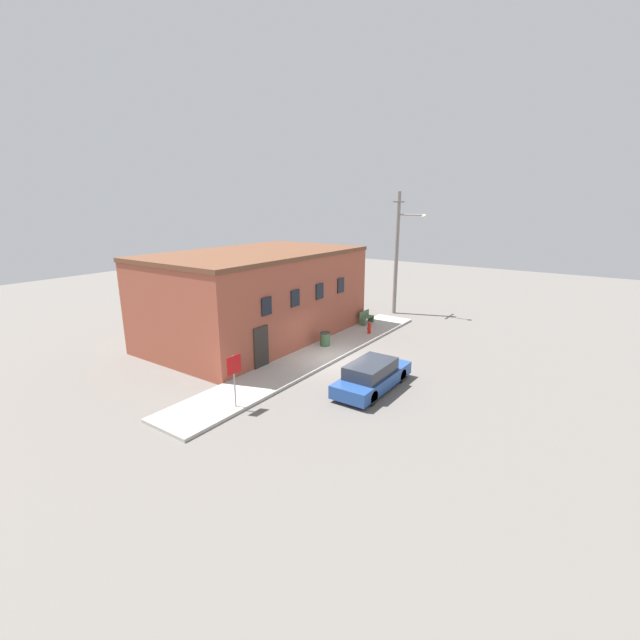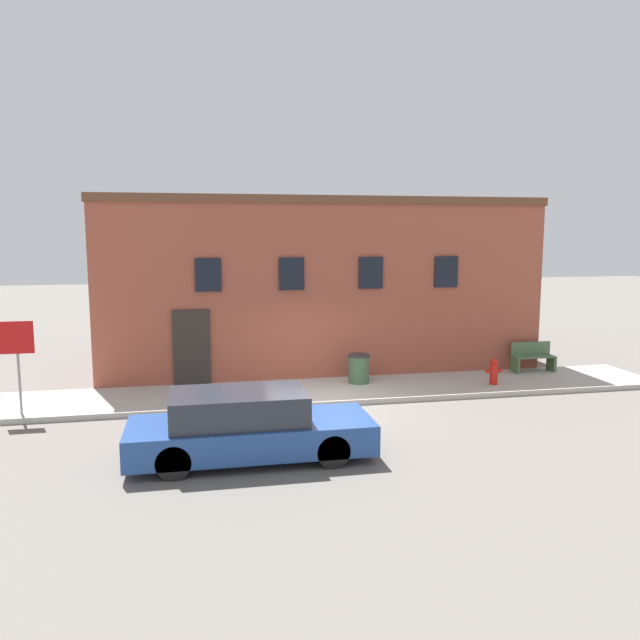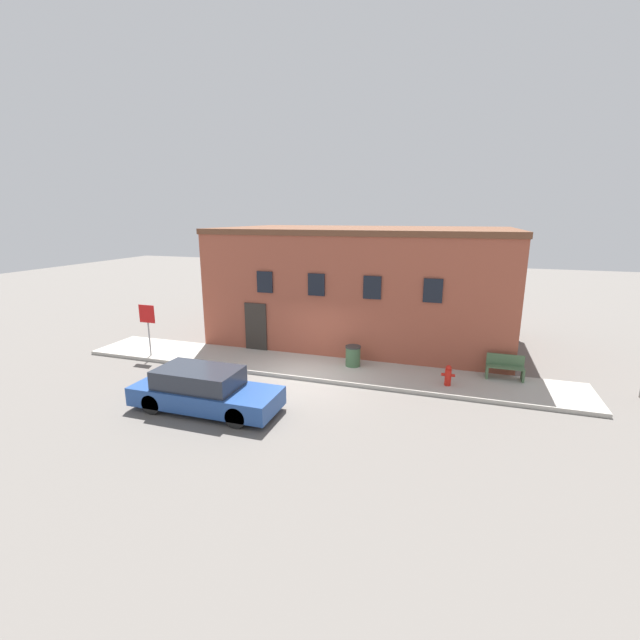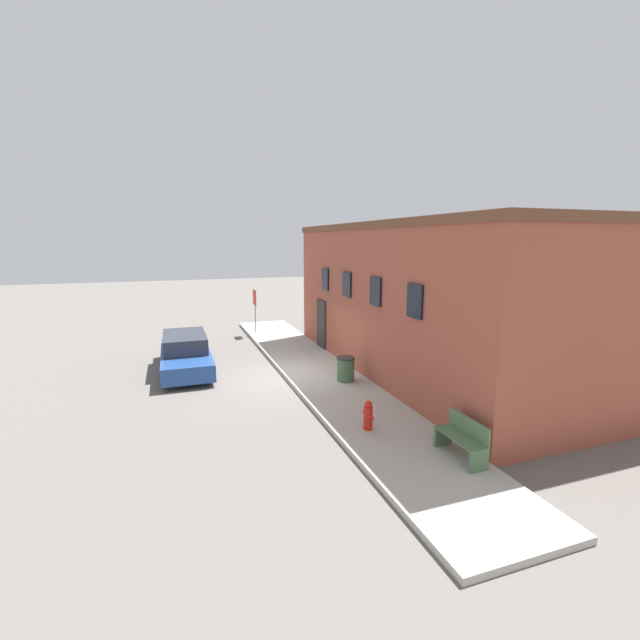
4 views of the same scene
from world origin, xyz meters
name	(u,v)px [view 3 (image 3 of 4)]	position (x,y,z in m)	size (l,w,h in m)	color
ground_plane	(303,381)	(0.00, 0.00, 0.00)	(80.00, 80.00, 0.00)	#66605B
sidewalk	(314,367)	(0.00, 1.26, 0.07)	(19.49, 2.53, 0.14)	#B2ADA3
brick_building	(364,284)	(0.84, 6.33, 2.65)	(13.13, 7.72, 5.30)	#9E4C38
fire_hydrant	(448,375)	(5.03, 0.83, 0.50)	(0.46, 0.22, 0.73)	red
stop_sign	(147,320)	(-6.93, 0.36, 1.66)	(0.74, 0.06, 2.15)	gray
bench	(505,368)	(6.94, 2.12, 0.56)	(1.27, 0.44, 0.87)	#4C6B47
trash_bin	(353,356)	(1.44, 1.74, 0.54)	(0.60, 0.60, 0.80)	#426642
parked_car	(204,390)	(-2.05, -3.16, 0.63)	(4.60, 1.69, 1.32)	black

